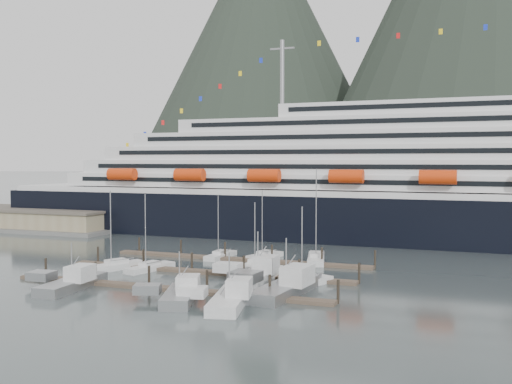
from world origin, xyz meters
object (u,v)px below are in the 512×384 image
warehouse (38,221)px  trawler_a (71,282)px  cruise_ship (458,187)px  sailboat_f (265,256)px  sailboat_b (150,268)px  sailboat_e (221,256)px  sailboat_g (316,259)px  trawler_b (179,294)px  sailboat_c (258,265)px  trawler_c (285,286)px  trawler_d (228,299)px  sailboat_h (306,283)px  trawler_e (257,275)px  sailboat_a (116,267)px

warehouse → trawler_a: 78.10m
cruise_ship → sailboat_f: 48.40m
sailboat_b → sailboat_e: bearing=-5.6°
sailboat_g → trawler_b: size_ratio=1.49×
sailboat_c → trawler_a: size_ratio=0.86×
sailboat_c → trawler_c: bearing=-142.1°
warehouse → trawler_d: size_ratio=3.63×
sailboat_e → sailboat_h: bearing=-127.1°
sailboat_g → trawler_e: sailboat_g is taller
warehouse → sailboat_c: sailboat_c is taller
sailboat_a → warehouse: bearing=76.7°
trawler_b → trawler_d: bearing=-109.9°
sailboat_b → sailboat_g: size_ratio=0.76×
trawler_e → sailboat_f: bearing=15.0°
trawler_a → trawler_d: size_ratio=1.04×
sailboat_e → trawler_a: bearing=167.5°
sailboat_f → trawler_c: sailboat_f is taller
trawler_a → sailboat_c: bearing=-40.8°
warehouse → trawler_a: (54.57, -55.85, -1.34)m
cruise_ship → trawler_b: (-30.01, -69.99, -11.15)m
sailboat_a → trawler_c: size_ratio=0.82×
sailboat_a → trawler_d: size_ratio=1.06×
sailboat_a → trawler_b: 25.77m
sailboat_b → sailboat_f: size_ratio=1.00×
trawler_e → warehouse: bearing=59.3°
sailboat_b → sailboat_h: 26.92m
sailboat_e → trawler_e: (13.80, -17.37, 0.60)m
sailboat_h → sailboat_g: bearing=36.3°
sailboat_b → sailboat_e: size_ratio=1.08×
trawler_b → trawler_c: (11.10, 8.94, 0.12)m
cruise_ship → sailboat_b: cruise_ship is taller
sailboat_f → trawler_e: sailboat_f is taller
warehouse → sailboat_g: size_ratio=2.73×
sailboat_e → sailboat_g: 17.44m
sailboat_f → trawler_e: 20.78m
trawler_b → sailboat_b: bearing=20.4°
cruise_ship → sailboat_g: (-21.84, -34.95, -11.59)m
cruise_ship → trawler_c: (-18.91, -61.04, -11.03)m
warehouse → sailboat_c: 79.05m
sailboat_c → sailboat_e: 11.75m
sailboat_f → trawler_c: 28.94m
warehouse → trawler_a: size_ratio=3.50×
sailboat_e → trawler_c: sailboat_e is taller
sailboat_e → sailboat_g: (17.26, 2.49, 0.05)m
warehouse → sailboat_c: size_ratio=4.05×
sailboat_h → trawler_b: bearing=165.3°
trawler_e → trawler_b: bearing=160.8°
sailboat_g → trawler_a: (-25.62, -33.85, 0.45)m
warehouse → sailboat_b: sailboat_b is taller
warehouse → trawler_e: bearing=-28.6°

